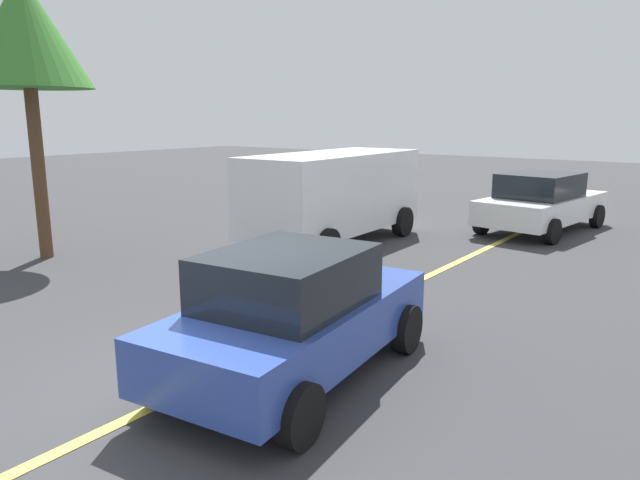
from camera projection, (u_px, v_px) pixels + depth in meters
ground_plane at (191, 390)px, 6.72m from camera, size 80.00×80.00×0.00m
lane_marking_centre at (340, 318)px, 9.07m from camera, size 28.00×0.16×0.01m
white_van at (333, 192)px, 14.18m from camera, size 5.26×2.40×2.20m
car_blue_mid_road at (294, 313)px, 6.91m from camera, size 4.06×2.31×1.58m
car_white_far_lane at (541, 202)px, 15.84m from camera, size 4.68×2.55×1.58m
tree_left_verge at (25, 33)px, 12.05m from camera, size 2.59×2.59×5.94m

